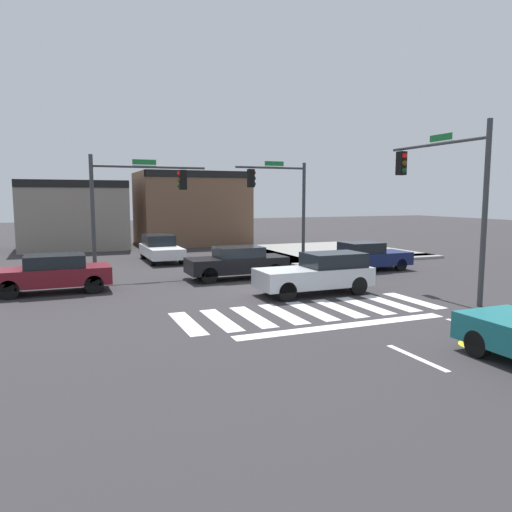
% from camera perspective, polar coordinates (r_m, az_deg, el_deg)
% --- Properties ---
extents(ground_plane, '(120.00, 120.00, 0.00)m').
position_cam_1_polar(ground_plane, '(19.92, 0.24, -3.68)').
color(ground_plane, '#302D30').
extents(crosswalk_near, '(8.79, 2.83, 0.01)m').
position_cam_1_polar(crosswalk_near, '(15.94, 6.50, -6.40)').
color(crosswalk_near, silver).
rests_on(crosswalk_near, ground_plane).
extents(bike_detector_marking, '(1.05, 1.05, 0.01)m').
position_cam_1_polar(bike_detector_marking, '(13.49, 24.91, -9.50)').
color(bike_detector_marking, yellow).
rests_on(bike_detector_marking, ground_plane).
extents(curb_corner_northeast, '(10.00, 10.60, 0.15)m').
position_cam_1_polar(curb_corner_northeast, '(32.02, 7.82, 0.44)').
color(curb_corner_northeast, gray).
rests_on(curb_corner_northeast, ground_plane).
extents(storefront_row, '(16.29, 6.58, 5.57)m').
position_cam_1_polar(storefront_row, '(37.75, -13.03, 5.21)').
color(storefront_row, gray).
rests_on(storefront_row, ground_plane).
extents(traffic_signal_northeast, '(4.11, 0.32, 5.57)m').
position_cam_1_polar(traffic_signal_northeast, '(26.51, 2.91, 7.34)').
color(traffic_signal_northeast, '#383A3D').
rests_on(traffic_signal_northeast, ground_plane).
extents(traffic_signal_northwest, '(5.37, 0.32, 5.58)m').
position_cam_1_polar(traffic_signal_northwest, '(23.49, -14.00, 7.15)').
color(traffic_signal_northwest, '#383A3D').
rests_on(traffic_signal_northwest, ground_plane).
extents(traffic_signal_southeast, '(0.32, 4.89, 6.20)m').
position_cam_1_polar(traffic_signal_southeast, '(19.03, 21.42, 8.04)').
color(traffic_signal_southeast, '#383A3D').
rests_on(traffic_signal_southeast, ground_plane).
extents(car_black, '(4.47, 1.73, 1.46)m').
position_cam_1_polar(car_black, '(21.82, -2.23, -0.75)').
color(car_black, black).
rests_on(car_black, ground_plane).
extents(car_white, '(1.80, 4.53, 1.48)m').
position_cam_1_polar(car_white, '(28.47, -11.16, 0.94)').
color(car_white, white).
rests_on(car_white, ground_plane).
extents(car_silver, '(4.39, 1.75, 1.55)m').
position_cam_1_polar(car_silver, '(18.61, 7.34, -2.01)').
color(car_silver, '#B7BABF').
rests_on(car_silver, ground_plane).
extents(car_maroon, '(4.29, 1.74, 1.48)m').
position_cam_1_polar(car_maroon, '(20.20, -22.76, -1.86)').
color(car_maroon, maroon).
rests_on(car_maroon, ground_plane).
extents(car_navy, '(4.43, 1.80, 1.43)m').
position_cam_1_polar(car_navy, '(24.89, 12.71, -0.06)').
color(car_navy, '#141E4C').
rests_on(car_navy, ground_plane).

